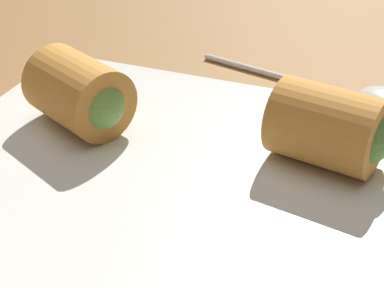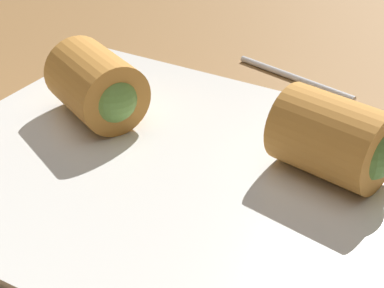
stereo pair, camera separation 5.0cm
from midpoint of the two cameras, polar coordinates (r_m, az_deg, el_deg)
The scene contains 5 objects.
table_surface at distance 37.02cm, azimuth -4.96°, elevation -8.36°, with size 180.00×140.00×2.00cm.
serving_plate at distance 38.21cm, azimuth -3.75°, elevation -3.56°, with size 33.59×24.80×1.50cm.
roll_front_left at distance 42.20cm, azimuth -13.11°, elevation 4.20°, with size 7.66×7.01×4.78cm.
roll_front_right at distance 37.71cm, azimuth 8.81°, elevation 1.24°, with size 7.38×5.89×4.78cm.
spoon at distance 49.13cm, azimuth 12.82°, elevation 4.05°, with size 18.07×6.00×1.47cm.
Camera 1 is at (-11.01, 26.35, 24.60)cm, focal length 60.00 mm.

